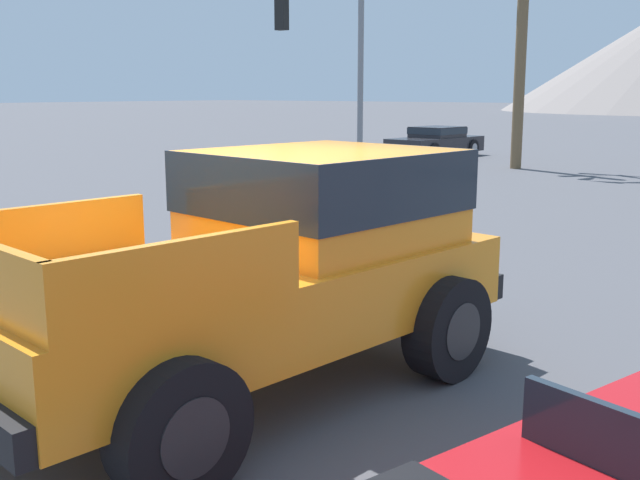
# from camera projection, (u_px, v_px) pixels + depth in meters

# --- Properties ---
(ground_plane) EXTENTS (320.00, 320.00, 0.00)m
(ground_plane) POSITION_uv_depth(u_px,v_px,m) (249.00, 377.00, 6.74)
(ground_plane) COLOR #4C4C51
(orange_pickup_truck) EXTENTS (2.82, 5.07, 2.01)m
(orange_pickup_truck) POSITION_uv_depth(u_px,v_px,m) (277.00, 255.00, 6.48)
(orange_pickup_truck) COLOR orange
(orange_pickup_truck) RESTS_ON ground_plane
(parked_car_dark) EXTENTS (2.14, 4.56, 1.18)m
(parked_car_dark) POSITION_uv_depth(u_px,v_px,m) (436.00, 141.00, 29.34)
(parked_car_dark) COLOR #232328
(parked_car_dark) RESTS_ON ground_plane
(traffic_light_main) EXTENTS (3.27, 0.38, 5.48)m
(traffic_light_main) POSITION_uv_depth(u_px,v_px,m) (324.00, 45.00, 20.84)
(traffic_light_main) COLOR slate
(traffic_light_main) RESTS_ON ground_plane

